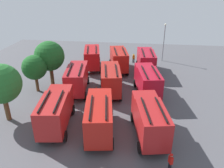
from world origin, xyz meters
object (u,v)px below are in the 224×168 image
at_px(fire_truck_4, 110,79).
at_px(firefighter_0, 70,73).
at_px(fire_truck_6, 56,110).
at_px(fire_truck_7, 77,78).
at_px(fire_truck_1, 147,80).
at_px(fire_truck_5, 119,58).
at_px(fire_truck_8, 92,57).
at_px(firefighter_2, 134,58).
at_px(fire_truck_2, 146,60).
at_px(tree_1, 35,68).
at_px(tree_2, 49,56).
at_px(lamppost, 164,40).
at_px(fire_truck_0, 149,118).
at_px(traffic_cone_0, 96,89).
at_px(fire_truck_3, 99,116).
at_px(tree_0, 1,84).
at_px(firefighter_1, 171,162).

xyz_separation_m(fire_truck_4, firefighter_0, (4.19, 7.08, -1.19)).
relative_size(fire_truck_6, fire_truck_7, 1.00).
xyz_separation_m(fire_truck_1, fire_truck_6, (-8.59, 9.48, 0.00)).
distance_m(fire_truck_1, fire_truck_5, 9.72).
xyz_separation_m(fire_truck_8, firefighter_2, (3.90, -7.06, -1.24)).
relative_size(fire_truck_2, tree_1, 1.41).
relative_size(fire_truck_1, firefighter_2, 4.57).
relative_size(firefighter_0, tree_2, 0.26).
bearing_deg(fire_truck_6, lamppost, -35.90).
xyz_separation_m(fire_truck_0, fire_truck_1, (8.93, 0.04, 0.00)).
height_order(fire_truck_2, fire_truck_4, same).
height_order(fire_truck_8, tree_1, tree_1).
height_order(traffic_cone_0, lamppost, lamppost).
relative_size(fire_truck_8, lamppost, 1.07).
bearing_deg(fire_truck_5, fire_truck_2, -105.10).
bearing_deg(traffic_cone_0, fire_truck_1, -91.56).
bearing_deg(firefighter_0, tree_2, -39.66).
xyz_separation_m(fire_truck_3, fire_truck_6, (0.51, 4.63, 0.00)).
height_order(fire_truck_3, fire_truck_7, same).
bearing_deg(fire_truck_1, tree_0, 107.00).
relative_size(fire_truck_3, fire_truck_8, 0.99).
xyz_separation_m(fire_truck_0, fire_truck_8, (17.80, 9.36, 0.00)).
bearing_deg(traffic_cone_0, lamppost, -35.04).
bearing_deg(fire_truck_1, traffic_cone_0, 78.42).
height_order(fire_truck_0, firefighter_2, fire_truck_0).
xyz_separation_m(fire_truck_7, traffic_cone_0, (0.51, -2.53, -1.80)).
bearing_deg(tree_0, fire_truck_1, -62.98).
height_order(fire_truck_4, tree_1, tree_1).
xyz_separation_m(fire_truck_7, firefighter_2, (13.10, -7.25, -1.24)).
distance_m(fire_truck_2, tree_0, 22.37).
distance_m(fire_truck_1, firefighter_1, 13.32).
bearing_deg(fire_truck_3, firefighter_1, -130.25).
xyz_separation_m(fire_truck_1, firefighter_1, (-13.16, -1.71, -1.22)).
relative_size(firefighter_0, tree_0, 0.26).
distance_m(fire_truck_4, tree_0, 13.31).
bearing_deg(tree_1, fire_truck_2, -59.28).
bearing_deg(fire_truck_7, fire_truck_1, -96.38).
bearing_deg(fire_truck_7, fire_truck_2, -55.95).
xyz_separation_m(fire_truck_3, lamppost, (23.79, -8.04, 1.95)).
height_order(firefighter_1, lamppost, lamppost).
distance_m(fire_truck_5, fire_truck_6, 17.77).
relative_size(fire_truck_8, firefighter_1, 4.51).
distance_m(fire_truck_0, traffic_cone_0, 11.65).
bearing_deg(firefighter_2, fire_truck_8, -64.24).
height_order(fire_truck_1, fire_truck_7, same).
height_order(fire_truck_0, fire_truck_4, same).
bearing_deg(fire_truck_4, firefighter_2, -21.62).
distance_m(fire_truck_0, firefighter_1, 4.71).
xyz_separation_m(tree_2, lamppost, (13.11, -17.06, -0.32)).
bearing_deg(tree_1, fire_truck_3, -129.08).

